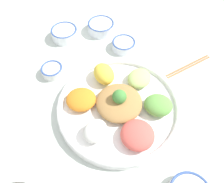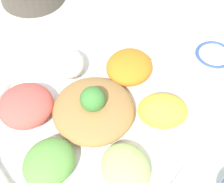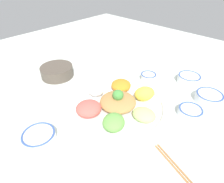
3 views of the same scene
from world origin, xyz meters
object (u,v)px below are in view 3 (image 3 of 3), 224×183
salad_platter (117,105)px  rice_bowl_plain (148,76)px  sauce_bowl_dark (39,136)px  chopsticks_pair_near (179,170)px  sauce_bowl_red (190,112)px  rice_bowl_blue (209,97)px  serving_spoon_main (51,101)px  sauce_bowl_far (189,79)px  side_serving_bowl (57,71)px

salad_platter → rice_bowl_plain: bearing=-81.7°
sauce_bowl_dark → chopsticks_pair_near: 0.47m
sauce_bowl_red → rice_bowl_plain: bearing=-22.3°
rice_bowl_blue → chopsticks_pair_near: rice_bowl_blue is taller
salad_platter → serving_spoon_main: bearing=33.4°
sauce_bowl_red → chopsticks_pair_near: bearing=108.6°
sauce_bowl_red → serving_spoon_main: 0.60m
rice_bowl_blue → sauce_bowl_far: (0.13, -0.09, 0.00)m
sauce_bowl_dark → chopsticks_pair_near: (-0.41, -0.23, -0.02)m
sauce_bowl_red → serving_spoon_main: size_ratio=0.76×
sauce_bowl_red → rice_bowl_plain: size_ratio=1.18×
sauce_bowl_dark → sauce_bowl_far: 0.75m
rice_bowl_blue → rice_bowl_plain: (0.30, 0.03, -0.01)m
sauce_bowl_red → rice_bowl_plain: (0.28, -0.12, -0.00)m
chopsticks_pair_near → sauce_bowl_red: bearing=-52.5°
chopsticks_pair_near → rice_bowl_blue: bearing=-61.6°
sauce_bowl_red → salad_platter: bearing=36.0°
sauce_bowl_red → side_serving_bowl: 0.69m
sauce_bowl_dark → chopsticks_pair_near: size_ratio=0.56×
salad_platter → chopsticks_pair_near: 0.34m
chopsticks_pair_near → serving_spoon_main: 0.58m
serving_spoon_main → sauce_bowl_far: bearing=110.2°
salad_platter → sauce_bowl_red: salad_platter is taller
sauce_bowl_far → side_serving_bowl: (0.55, 0.42, 0.01)m
sauce_bowl_far → side_serving_bowl: size_ratio=0.65×
sauce_bowl_far → serving_spoon_main: bearing=56.5°
sauce_bowl_red → sauce_bowl_dark: size_ratio=0.83×
rice_bowl_blue → sauce_bowl_dark: (0.35, 0.63, -0.01)m
rice_bowl_plain → sauce_bowl_far: 0.20m
sauce_bowl_dark → sauce_bowl_far: bearing=-106.6°
serving_spoon_main → sauce_bowl_dark: bearing=12.3°
sauce_bowl_red → sauce_bowl_dark: (0.33, 0.49, -0.00)m
serving_spoon_main → sauce_bowl_red: bearing=88.4°
rice_bowl_plain → serving_spoon_main: (0.21, 0.46, -0.02)m
salad_platter → sauce_bowl_far: bearing=-107.2°
sauce_bowl_far → chopsticks_pair_near: sauce_bowl_far is taller
salad_platter → rice_bowl_plain: salad_platter is taller
rice_bowl_plain → sauce_bowl_far: sauce_bowl_far is taller
sauce_bowl_red → sauce_bowl_dark: 0.59m
salad_platter → sauce_bowl_far: salad_platter is taller
rice_bowl_plain → sauce_bowl_red: bearing=157.7°
sauce_bowl_red → sauce_bowl_far: bearing=-63.8°
rice_bowl_blue → sauce_bowl_dark: 0.72m
side_serving_bowl → chopsticks_pair_near: 0.75m
salad_platter → sauce_bowl_far: 0.42m
sauce_bowl_dark → side_serving_bowl: bearing=-41.3°
salad_platter → sauce_bowl_dark: salad_platter is taller
salad_platter → chopsticks_pair_near: salad_platter is taller
chopsticks_pair_near → salad_platter: bearing=4.8°
sauce_bowl_red → chopsticks_pair_near: (-0.09, 0.26, -0.02)m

